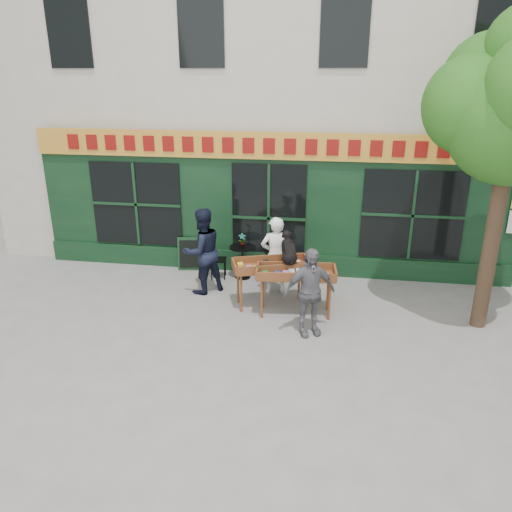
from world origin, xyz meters
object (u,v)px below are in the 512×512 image
object	(u,v)px
bistro_table	(242,256)
book_cart_right	(296,275)
woman	(275,255)
dog	(289,248)
book_cart_center	(271,268)
man_left	(202,251)
man_right	(309,292)

from	to	relation	value
bistro_table	book_cart_right	bearing A→B (deg)	-50.62
woman	dog	bearing A→B (deg)	97.29
book_cart_center	man_left	size ratio (longest dim) A/B	0.87
book_cart_right	man_left	world-z (taller)	man_left
woman	man_right	xyz separation A→B (m)	(0.83, -1.73, -0.02)
man_right	man_left	distance (m)	2.81
man_right	book_cart_center	bearing A→B (deg)	102.38
man_right	man_left	xyz separation A→B (m)	(-2.37, 1.52, 0.11)
book_cart_center	bistro_table	world-z (taller)	book_cart_center
woman	book_cart_center	bearing A→B (deg)	70.72
man_left	book_cart_right	bearing A→B (deg)	116.07
book_cart_right	man_left	bearing A→B (deg)	154.52
book_cart_center	man_right	world-z (taller)	man_right
dog	man_left	size ratio (longest dim) A/B	0.32
dog	bistro_table	distance (m)	1.97
book_cart_right	bistro_table	bearing A→B (deg)	124.23
man_right	book_cart_right	bearing A→B (deg)	86.65
woman	man_left	size ratio (longest dim) A/B	0.91
book_cart_center	book_cart_right	size ratio (longest dim) A/B	1.05
woman	man_left	xyz separation A→B (m)	(-1.54, -0.21, 0.09)
dog	man_right	distance (m)	1.22
woman	bistro_table	world-z (taller)	woman
man_right	woman	bearing A→B (deg)	90.45
book_cart_center	dog	distance (m)	0.59
woman	book_cart_right	size ratio (longest dim) A/B	1.10
book_cart_center	man_left	distance (m)	1.60
bistro_table	woman	bearing A→B (deg)	-39.35
book_cart_center	man_right	size ratio (longest dim) A/B	0.98
bistro_table	man_left	bearing A→B (deg)	-127.87
woman	man_right	world-z (taller)	woman
dog	woman	distance (m)	0.90
bistro_table	dog	bearing A→B (deg)	-49.41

